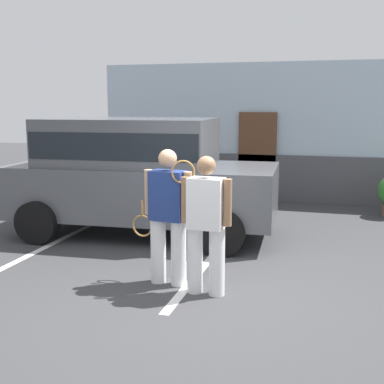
% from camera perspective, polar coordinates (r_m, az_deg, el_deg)
% --- Properties ---
extents(ground_plane, '(40.00, 40.00, 0.00)m').
position_cam_1_polar(ground_plane, '(6.30, 0.56, -11.49)').
color(ground_plane, '#38383A').
extents(parking_stripe_0, '(0.12, 4.40, 0.01)m').
position_cam_1_polar(parking_stripe_0, '(8.74, -15.51, -5.65)').
color(parking_stripe_0, silver).
rests_on(parking_stripe_0, ground_plane).
extents(parking_stripe_1, '(0.12, 4.40, 0.01)m').
position_cam_1_polar(parking_stripe_1, '(7.71, 2.17, -7.39)').
color(parking_stripe_1, silver).
rests_on(parking_stripe_1, ground_plane).
extents(house_frontage, '(8.27, 0.40, 3.26)m').
position_cam_1_polar(house_frontage, '(12.27, 8.69, 6.27)').
color(house_frontage, silver).
rests_on(house_frontage, ground_plane).
extents(parked_suv, '(4.71, 2.39, 2.05)m').
position_cam_1_polar(parked_suv, '(8.88, -6.19, 2.44)').
color(parked_suv, '#4C4F54').
rests_on(parked_suv, ground_plane).
extents(tennis_player_man, '(0.90, 0.31, 1.75)m').
position_cam_1_polar(tennis_player_man, '(6.40, -2.76, -2.67)').
color(tennis_player_man, white).
rests_on(tennis_player_man, ground_plane).
extents(tennis_player_woman, '(0.77, 0.29, 1.70)m').
position_cam_1_polar(tennis_player_woman, '(6.06, 1.56, -3.53)').
color(tennis_player_woman, white).
rests_on(tennis_player_woman, ground_plane).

